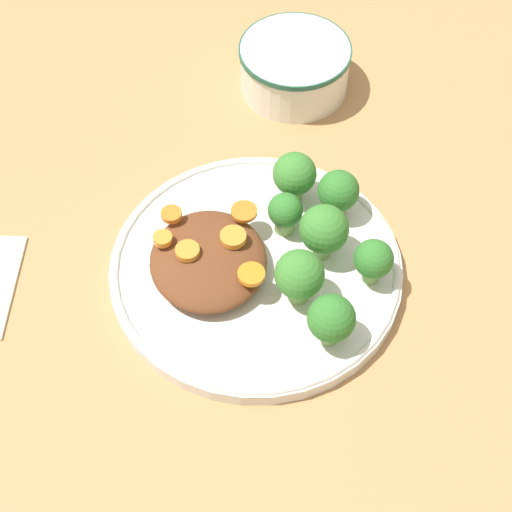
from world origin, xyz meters
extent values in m
plane|color=tan|center=(0.00, 0.00, 0.00)|extent=(4.00, 4.00, 0.00)
cylinder|color=silver|center=(0.00, 0.00, 0.01)|extent=(0.28, 0.28, 0.02)
torus|color=silver|center=(0.00, 0.00, 0.02)|extent=(0.27, 0.27, 0.01)
cylinder|color=white|center=(0.26, -0.07, 0.03)|extent=(0.12, 0.12, 0.06)
cylinder|color=#235B47|center=(0.26, -0.07, 0.05)|extent=(0.12, 0.12, 0.01)
cylinder|color=white|center=(0.26, -0.07, 0.05)|extent=(0.10, 0.10, 0.01)
ellipsoid|color=brown|center=(0.00, 0.04, 0.03)|extent=(0.12, 0.11, 0.03)
cylinder|color=#7FA85B|center=(-0.09, -0.06, 0.03)|extent=(0.02, 0.02, 0.02)
sphere|color=#337A2D|center=(-0.09, -0.06, 0.05)|extent=(0.04, 0.04, 0.04)
cylinder|color=#7FA85B|center=(0.08, -0.05, 0.03)|extent=(0.02, 0.02, 0.02)
sphere|color=#3D8433|center=(0.08, -0.05, 0.05)|extent=(0.04, 0.04, 0.04)
cylinder|color=#7FA85B|center=(0.01, -0.06, 0.03)|extent=(0.02, 0.02, 0.03)
sphere|color=#3D8433|center=(0.01, -0.06, 0.05)|extent=(0.05, 0.05, 0.05)
cylinder|color=#759E51|center=(-0.03, -0.10, 0.03)|extent=(0.02, 0.02, 0.02)
sphere|color=#337A2D|center=(-0.03, -0.10, 0.05)|extent=(0.04, 0.04, 0.04)
cylinder|color=#759E51|center=(0.06, -0.09, 0.03)|extent=(0.02, 0.02, 0.02)
sphere|color=#337A2D|center=(0.06, -0.09, 0.05)|extent=(0.04, 0.04, 0.04)
cylinder|color=#759E51|center=(-0.04, -0.03, 0.03)|extent=(0.02, 0.02, 0.02)
sphere|color=#3D8433|center=(-0.04, -0.03, 0.05)|extent=(0.05, 0.05, 0.05)
cylinder|color=#7FA85B|center=(0.04, -0.03, 0.03)|extent=(0.02, 0.02, 0.02)
sphere|color=#337A2D|center=(0.04, -0.03, 0.04)|extent=(0.03, 0.03, 0.03)
cylinder|color=orange|center=(0.00, 0.06, 0.05)|extent=(0.02, 0.02, 0.01)
cylinder|color=orange|center=(-0.03, 0.01, 0.05)|extent=(0.03, 0.03, 0.01)
cylinder|color=orange|center=(0.01, 0.02, 0.05)|extent=(0.02, 0.02, 0.01)
cylinder|color=orange|center=(0.04, 0.01, 0.05)|extent=(0.03, 0.03, 0.00)
cylinder|color=orange|center=(0.04, 0.08, 0.05)|extent=(0.02, 0.02, 0.01)
cylinder|color=orange|center=(0.02, 0.08, 0.05)|extent=(0.02, 0.02, 0.01)
camera|label=1|loc=(-0.47, 0.05, 0.67)|focal=60.00mm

